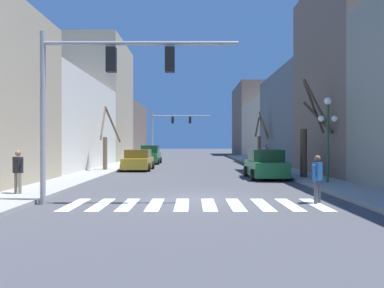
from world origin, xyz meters
TOP-DOWN VIEW (x-y plane):
  - ground_plane at (0.00, 0.00)m, footprint 240.00×240.00m
  - sidewalk_left at (-6.50, 0.00)m, footprint 2.25×90.00m
  - sidewalk_right at (6.50, 0.00)m, footprint 2.25×90.00m
  - building_row_left at (-10.62, 21.94)m, footprint 6.00×54.80m
  - building_row_right at (10.62, 27.09)m, footprint 6.00×64.66m
  - crosswalk_stripes at (0.00, -1.14)m, footprint 8.55×2.60m
  - traffic_signal_near at (-3.16, -1.11)m, footprint 6.65×0.28m
  - traffic_signal_far at (-2.90, 33.64)m, footprint 7.42×0.28m
  - street_lamp_right_corner at (6.51, 4.56)m, footprint 0.95×0.36m
  - car_at_intersection at (-4.24, 23.37)m, footprint 2.02×4.33m
  - car_driving_away_lane at (4.18, 8.09)m, footprint 2.15×4.17m
  - car_parked_right_mid at (-4.18, 14.58)m, footprint 2.14×4.44m
  - pedestrian_waiting_at_curb at (-6.71, 0.51)m, footprint 0.62×0.47m
  - pedestrian_on_right_sidewalk at (6.07, 17.67)m, footprint 0.45×0.73m
  - pedestrian_crossing_street at (4.17, -0.89)m, footprint 0.52×0.60m
  - street_tree_right_near at (6.65, 23.32)m, footprint 1.71×1.89m
  - street_tree_left_mid at (-6.28, 13.16)m, footprint 1.19×2.33m
  - street_tree_right_mid at (6.38, 7.28)m, footprint 1.67×1.45m

SIDE VIEW (x-z plane):
  - ground_plane at x=0.00m, z-range 0.00..0.00m
  - crosswalk_stripes at x=0.00m, z-range 0.00..0.01m
  - sidewalk_left at x=-6.50m, z-range 0.00..0.15m
  - sidewalk_right at x=6.50m, z-range 0.00..0.15m
  - car_parked_right_mid at x=-4.18m, z-range -0.05..1.52m
  - car_driving_away_lane at x=4.18m, z-range -0.06..1.62m
  - car_at_intersection at x=-4.24m, z-range -0.07..1.75m
  - pedestrian_crossing_street at x=4.17m, z-range 0.15..1.80m
  - pedestrian_waiting_at_curb at x=-6.71m, z-range 0.30..1.94m
  - pedestrian_on_right_sidewalk at x=6.07m, z-range 0.32..2.13m
  - street_tree_left_mid at x=-6.28m, z-range -0.15..4.44m
  - street_tree_right_mid at x=6.38m, z-range -0.44..5.09m
  - street_tree_right_near at x=6.65m, z-range -0.02..5.02m
  - street_lamp_right_corner at x=6.51m, z-range 1.02..5.16m
  - traffic_signal_near at x=-3.16m, z-range 1.32..7.13m
  - traffic_signal_far at x=-2.90m, z-range 1.38..7.28m
  - building_row_left at x=-10.62m, z-range -1.91..11.31m
  - building_row_right at x=10.62m, z-range -1.15..11.19m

